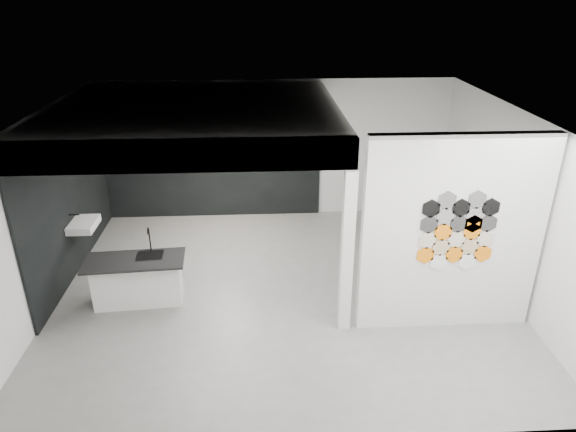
# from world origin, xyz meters

# --- Properties ---
(floor) EXTENTS (7.00, 6.00, 0.01)m
(floor) POSITION_xyz_m (0.00, 0.00, -0.01)
(floor) COLOR slate
(partition_panel) EXTENTS (2.45, 0.15, 2.80)m
(partition_panel) POSITION_xyz_m (2.23, -1.00, 1.40)
(partition_panel) COLOR silver
(partition_panel) RESTS_ON floor
(bay_clad_back) EXTENTS (4.40, 0.04, 2.35)m
(bay_clad_back) POSITION_xyz_m (-1.30, 2.97, 1.18)
(bay_clad_back) COLOR black
(bay_clad_back) RESTS_ON floor
(bay_clad_left) EXTENTS (0.04, 4.00, 2.35)m
(bay_clad_left) POSITION_xyz_m (-3.47, 1.00, 1.18)
(bay_clad_left) COLOR black
(bay_clad_left) RESTS_ON floor
(bulkhead) EXTENTS (4.40, 4.00, 0.40)m
(bulkhead) POSITION_xyz_m (-1.30, 1.00, 2.55)
(bulkhead) COLOR silver
(bulkhead) RESTS_ON corner_column
(corner_column) EXTENTS (0.16, 0.16, 2.35)m
(corner_column) POSITION_xyz_m (0.82, -1.00, 1.18)
(corner_column) COLOR silver
(corner_column) RESTS_ON floor
(fascia_beam) EXTENTS (4.40, 0.16, 0.40)m
(fascia_beam) POSITION_xyz_m (-1.30, -0.92, 2.55)
(fascia_beam) COLOR silver
(fascia_beam) RESTS_ON corner_column
(wall_basin) EXTENTS (0.40, 0.60, 0.12)m
(wall_basin) POSITION_xyz_m (-3.24, 0.80, 0.85)
(wall_basin) COLOR silver
(wall_basin) RESTS_ON bay_clad_left
(display_shelf) EXTENTS (3.00, 0.15, 0.04)m
(display_shelf) POSITION_xyz_m (-1.20, 2.87, 1.30)
(display_shelf) COLOR black
(display_shelf) RESTS_ON bay_clad_back
(kitchen_island) EXTENTS (1.49, 0.74, 1.17)m
(kitchen_island) POSITION_xyz_m (-2.20, -0.23, 0.40)
(kitchen_island) COLOR silver
(kitchen_island) RESTS_ON floor
(stockpot) EXTENTS (0.24, 0.24, 0.15)m
(stockpot) POSITION_xyz_m (-2.55, 2.87, 1.40)
(stockpot) COLOR black
(stockpot) RESTS_ON display_shelf
(kettle) EXTENTS (0.22, 0.22, 0.17)m
(kettle) POSITION_xyz_m (-0.17, 2.87, 1.41)
(kettle) COLOR black
(kettle) RESTS_ON display_shelf
(glass_bowl) EXTENTS (0.18, 0.18, 0.10)m
(glass_bowl) POSITION_xyz_m (0.15, 2.87, 1.37)
(glass_bowl) COLOR gray
(glass_bowl) RESTS_ON display_shelf
(glass_vase) EXTENTS (0.11, 0.11, 0.13)m
(glass_vase) POSITION_xyz_m (0.15, 2.87, 1.39)
(glass_vase) COLOR gray
(glass_vase) RESTS_ON display_shelf
(bottle_dark) EXTENTS (0.07, 0.07, 0.15)m
(bottle_dark) POSITION_xyz_m (-1.36, 2.87, 1.40)
(bottle_dark) COLOR black
(bottle_dark) RESTS_ON display_shelf
(utensil_cup) EXTENTS (0.09, 0.09, 0.09)m
(utensil_cup) POSITION_xyz_m (-2.23, 2.87, 1.36)
(utensil_cup) COLOR black
(utensil_cup) RESTS_ON display_shelf
(hex_tile_cluster) EXTENTS (1.04, 0.02, 1.16)m
(hex_tile_cluster) POSITION_xyz_m (2.26, -1.09, 1.50)
(hex_tile_cluster) COLOR orange
(hex_tile_cluster) RESTS_ON partition_panel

